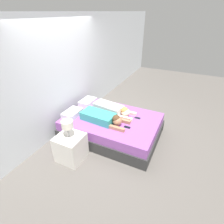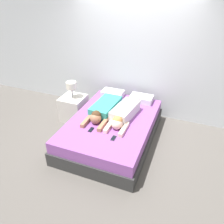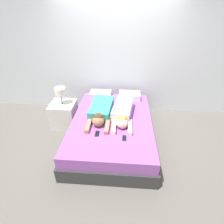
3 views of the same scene
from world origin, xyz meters
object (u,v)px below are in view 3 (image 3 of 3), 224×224
object	(u,v)px
person_left	(101,111)
cell_phone_right	(124,138)
pillow_head_right	(129,95)
pillow_head_left	(101,94)
cell_phone_left	(97,134)
bed	(112,129)
nightstand	(64,113)
person_right	(123,112)

from	to	relation	value
person_left	cell_phone_right	world-z (taller)	person_left
pillow_head_right	person_left	size ratio (longest dim) A/B	0.43
pillow_head_left	cell_phone_left	world-z (taller)	pillow_head_left
bed	nightstand	distance (m)	1.13
pillow_head_right	person_right	size ratio (longest dim) A/B	0.45
person_left	person_right	distance (m)	0.42
bed	cell_phone_left	xyz separation A→B (m)	(-0.21, -0.46, 0.25)
cell_phone_right	nightstand	bearing A→B (deg)	144.64
person_left	cell_phone_left	world-z (taller)	person_left
person_right	nightstand	distance (m)	1.32
pillow_head_left	pillow_head_right	world-z (taller)	same
person_right	cell_phone_left	world-z (taller)	person_right
cell_phone_left	bed	bearing A→B (deg)	65.45
pillow_head_left	nightstand	xyz separation A→B (m)	(-0.73, -0.48, -0.24)
pillow_head_left	nightstand	distance (m)	0.91
bed	cell_phone_left	bearing A→B (deg)	-114.55
person_right	cell_phone_left	bearing A→B (deg)	-127.13
person_left	person_right	xyz separation A→B (m)	(0.41, -0.04, 0.01)
bed	person_right	distance (m)	0.40
pillow_head_left	person_right	bearing A→B (deg)	-56.97
pillow_head_left	person_right	world-z (taller)	person_right
pillow_head_right	person_right	bearing A→B (deg)	-99.65
bed	pillow_head_right	xyz separation A→B (m)	(0.33, 0.87, 0.30)
nightstand	pillow_head_right	bearing A→B (deg)	19.12
cell_phone_left	pillow_head_left	bearing A→B (deg)	95.09
pillow_head_left	cell_phone_right	bearing A→B (deg)	-68.10
person_right	cell_phone_left	xyz separation A→B (m)	(-0.40, -0.53, -0.10)
person_left	nightstand	size ratio (longest dim) A/B	1.23
cell_phone_left	cell_phone_right	size ratio (longest dim) A/B	1.00
person_left	person_right	size ratio (longest dim) A/B	1.06
cell_phone_right	nightstand	size ratio (longest dim) A/B	0.15
pillow_head_right	person_right	distance (m)	0.81
person_left	cell_phone_right	distance (m)	0.80
bed	pillow_head_right	world-z (taller)	pillow_head_right
cell_phone_left	cell_phone_right	world-z (taller)	same
pillow_head_left	person_left	xyz separation A→B (m)	(0.10, -0.76, 0.03)
cell_phone_left	nightstand	xyz separation A→B (m)	(-0.85, 0.84, -0.18)
nightstand	cell_phone_right	bearing A→B (deg)	-35.36
person_left	pillow_head_right	bearing A→B (deg)	54.00
cell_phone_left	nightstand	bearing A→B (deg)	135.26
pillow_head_left	person_left	size ratio (longest dim) A/B	0.43
person_right	cell_phone_right	xyz separation A→B (m)	(0.05, -0.61, -0.10)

